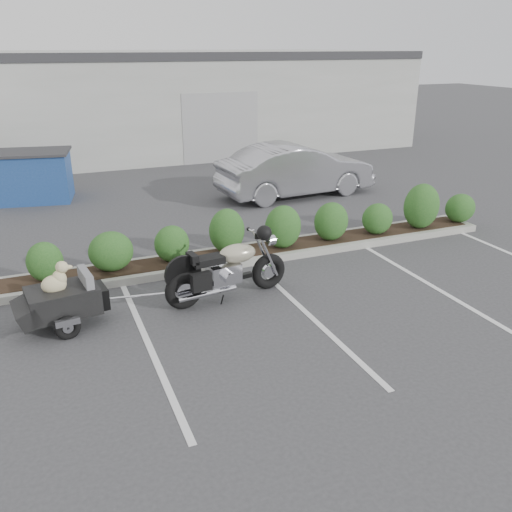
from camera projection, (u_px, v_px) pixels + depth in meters
name	position (u px, v px, depth m)	size (l,w,h in m)	color
ground	(229.00, 311.00, 9.26)	(90.00, 90.00, 0.00)	#38383A
planter_kerb	(238.00, 256.00, 11.48)	(12.00, 1.00, 0.15)	#9E9E93
building	(94.00, 101.00, 23.17)	(26.00, 10.00, 4.00)	#9EA099
motorcycle	(228.00, 270.00, 9.53)	(2.37, 0.89, 1.36)	black
pet_trailer	(62.00, 300.00, 8.58)	(1.91, 1.08, 1.13)	black
sedan	(296.00, 170.00, 16.08)	(1.64, 4.69, 1.55)	#ABAAB1
dumpster	(32.00, 176.00, 15.57)	(2.42, 1.86, 1.44)	navy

